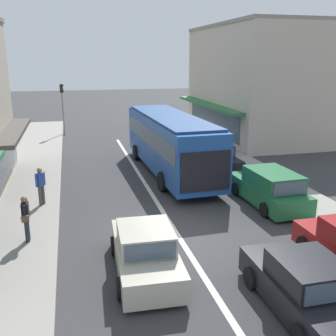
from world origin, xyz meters
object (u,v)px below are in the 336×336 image
sedan_queue_far_back (306,288)px  traffic_light_downstreet (62,101)px  parked_wagon_kerb_second (269,188)px  city_bus (170,140)px  parked_sedan_kerb_third (216,158)px  sedan_queue_gap_filler (145,252)px  pedestrian_browsing_midblock (41,184)px  pedestrian_with_handbag_near (26,216)px

sedan_queue_far_back → traffic_light_downstreet: traffic_light_downstreet is taller
traffic_light_downstreet → parked_wagon_kerb_second: bearing=-65.2°
city_bus → parked_sedan_kerb_third: size_ratio=2.58×
sedan_queue_gap_filler → traffic_light_downstreet: (-2.44, 23.18, 2.19)m
traffic_light_downstreet → pedestrian_browsing_midblock: (-0.87, -16.86, -1.79)m
pedestrian_with_handbag_near → pedestrian_browsing_midblock: same height
parked_sedan_kerb_third → sedan_queue_gap_filler: bearing=-120.7°
parked_wagon_kerb_second → pedestrian_browsing_midblock: pedestrian_browsing_midblock is taller
city_bus → sedan_queue_gap_filler: size_ratio=2.56×
sedan_queue_far_back → pedestrian_browsing_midblock: 11.45m
sedan_queue_gap_filler → pedestrian_with_handbag_near: 4.53m
city_bus → traffic_light_downstreet: bearing=114.0°
city_bus → traffic_light_downstreet: size_ratio=2.60×
traffic_light_downstreet → pedestrian_with_handbag_near: traffic_light_downstreet is taller
sedan_queue_gap_filler → parked_sedan_kerb_third: same height
city_bus → sedan_queue_far_back: bearing=-89.2°
parked_wagon_kerb_second → pedestrian_browsing_midblock: bearing=167.9°
city_bus → parked_wagon_kerb_second: bearing=-63.4°
pedestrian_browsing_midblock → sedan_queue_gap_filler: bearing=-62.4°
traffic_light_downstreet → pedestrian_browsing_midblock: traffic_light_downstreet is taller
sedan_queue_gap_filler → pedestrian_browsing_midblock: pedestrian_browsing_midblock is taller
parked_sedan_kerb_third → pedestrian_browsing_midblock: 10.20m
traffic_light_downstreet → city_bus: bearing=-66.0°
parked_wagon_kerb_second → pedestrian_browsing_midblock: 9.85m
parked_wagon_kerb_second → city_bus: bearing=116.6°
sedan_queue_far_back → parked_sedan_kerb_third: (2.56, 13.10, 0.00)m
city_bus → sedan_queue_gap_filler: city_bus is taller
city_bus → pedestrian_browsing_midblock: (-6.66, -3.85, -0.81)m
sedan_queue_gap_filler → traffic_light_downstreet: bearing=96.0°
parked_wagon_kerb_second → sedan_queue_far_back: bearing=-111.4°
pedestrian_with_handbag_near → pedestrian_browsing_midblock: bearing=85.6°
parked_wagon_kerb_second → parked_sedan_kerb_third: parked_wagon_kerb_second is taller
parked_wagon_kerb_second → traffic_light_downstreet: traffic_light_downstreet is taller
city_bus → parked_wagon_kerb_second: (2.97, -5.91, -1.14)m
parked_wagon_kerb_second → pedestrian_with_handbag_near: (-9.90, -1.52, 0.32)m
city_bus → traffic_light_downstreet: traffic_light_downstreet is taller
city_bus → parked_wagon_kerb_second: size_ratio=2.40×
sedan_queue_gap_filler → sedan_queue_far_back: (3.53, -2.85, 0.00)m
city_bus → sedan_queue_far_back: city_bus is taller
sedan_queue_far_back → traffic_light_downstreet: 26.80m
sedan_queue_far_back → parked_wagon_kerb_second: bearing=68.6°
traffic_light_downstreet → pedestrian_with_handbag_near: 20.55m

